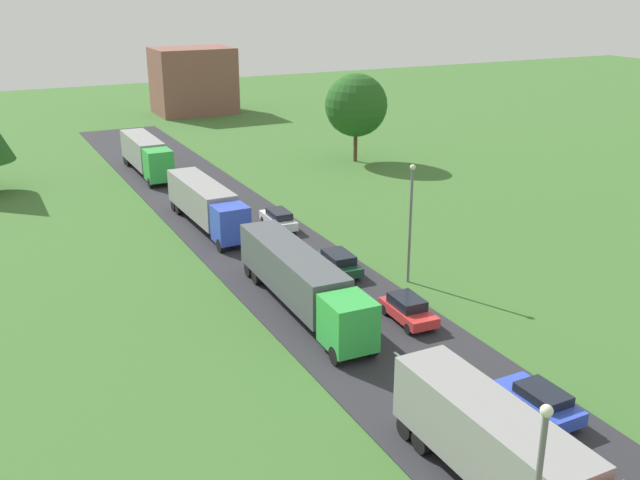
{
  "coord_description": "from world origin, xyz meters",
  "views": [
    {
      "loc": [
        -19.11,
        -4.28,
        18.83
      ],
      "look_at": [
        0.88,
        35.59,
        2.91
      ],
      "focal_mm": 40.86,
      "sensor_mm": 36.0,
      "label": 1
    }
  ],
  "objects_px": {
    "truck_lead": "(508,456)",
    "car_second": "(540,401)",
    "truck_fourth": "(146,154)",
    "lamppost_second": "(411,218)",
    "tree_oak": "(356,105)",
    "car_fourth": "(338,262)",
    "car_fifth": "(279,219)",
    "car_third": "(408,309)",
    "truck_third": "(206,203)",
    "truck_second": "(301,279)",
    "distant_building": "(193,81)"
  },
  "relations": [
    {
      "from": "truck_lead",
      "to": "car_third",
      "type": "distance_m",
      "value": 15.82
    },
    {
      "from": "car_second",
      "to": "distant_building",
      "type": "xyz_separation_m",
      "value": [
        10.61,
        85.56,
        3.97
      ]
    },
    {
      "from": "truck_fourth",
      "to": "car_fourth",
      "type": "bearing_deg",
      "value": -81.52
    },
    {
      "from": "tree_oak",
      "to": "distant_building",
      "type": "bearing_deg",
      "value": 99.49
    },
    {
      "from": "car_second",
      "to": "lamppost_second",
      "type": "distance_m",
      "value": 16.78
    },
    {
      "from": "lamppost_second",
      "to": "tree_oak",
      "type": "xyz_separation_m",
      "value": [
        13.61,
        31.46,
        1.71
      ]
    },
    {
      "from": "truck_second",
      "to": "distant_building",
      "type": "height_order",
      "value": "distant_building"
    },
    {
      "from": "tree_oak",
      "to": "car_fourth",
      "type": "bearing_deg",
      "value": -121.33
    },
    {
      "from": "truck_second",
      "to": "car_third",
      "type": "distance_m",
      "value": 6.59
    },
    {
      "from": "truck_third",
      "to": "car_fourth",
      "type": "distance_m",
      "value": 14.37
    },
    {
      "from": "car_second",
      "to": "car_fourth",
      "type": "height_order",
      "value": "car_fourth"
    },
    {
      "from": "car_second",
      "to": "lamppost_second",
      "type": "relative_size",
      "value": 0.52
    },
    {
      "from": "lamppost_second",
      "to": "car_fourth",
      "type": "bearing_deg",
      "value": 136.45
    },
    {
      "from": "car_second",
      "to": "lamppost_second",
      "type": "bearing_deg",
      "value": 78.12
    },
    {
      "from": "car_second",
      "to": "car_fourth",
      "type": "bearing_deg",
      "value": 90.42
    },
    {
      "from": "truck_fourth",
      "to": "tree_oak",
      "type": "xyz_separation_m",
      "value": [
        21.99,
        -4.54,
        4.02
      ]
    },
    {
      "from": "truck_second",
      "to": "car_fifth",
      "type": "xyz_separation_m",
      "value": [
        4.92,
        14.65,
        -1.2
      ]
    },
    {
      "from": "truck_fourth",
      "to": "tree_oak",
      "type": "distance_m",
      "value": 22.81
    },
    {
      "from": "truck_fourth",
      "to": "lamppost_second",
      "type": "xyz_separation_m",
      "value": [
        8.38,
        -36.0,
        2.31
      ]
    },
    {
      "from": "truck_third",
      "to": "car_fourth",
      "type": "xyz_separation_m",
      "value": [
        4.8,
        -13.49,
        -1.23
      ]
    },
    {
      "from": "tree_oak",
      "to": "truck_lead",
      "type": "bearing_deg",
      "value": -113.43
    },
    {
      "from": "car_fifth",
      "to": "distant_building",
      "type": "distance_m",
      "value": 56.87
    },
    {
      "from": "truck_lead",
      "to": "car_third",
      "type": "bearing_deg",
      "value": 70.3
    },
    {
      "from": "truck_fourth",
      "to": "lamppost_second",
      "type": "relative_size",
      "value": 1.54
    },
    {
      "from": "truck_third",
      "to": "car_fifth",
      "type": "relative_size",
      "value": 2.88
    },
    {
      "from": "truck_second",
      "to": "car_third",
      "type": "height_order",
      "value": "truck_second"
    },
    {
      "from": "truck_lead",
      "to": "car_second",
      "type": "xyz_separation_m",
      "value": [
        5.29,
        3.92,
        -1.33
      ]
    },
    {
      "from": "truck_fourth",
      "to": "car_third",
      "type": "xyz_separation_m",
      "value": [
        5.03,
        -41.1,
        -1.32
      ]
    },
    {
      "from": "car_fourth",
      "to": "lamppost_second",
      "type": "relative_size",
      "value": 0.57
    },
    {
      "from": "truck_second",
      "to": "car_second",
      "type": "height_order",
      "value": "truck_second"
    },
    {
      "from": "truck_fourth",
      "to": "car_third",
      "type": "distance_m",
      "value": 41.43
    },
    {
      "from": "car_second",
      "to": "tree_oak",
      "type": "height_order",
      "value": "tree_oak"
    },
    {
      "from": "truck_fourth",
      "to": "distant_building",
      "type": "relative_size",
      "value": 1.08
    },
    {
      "from": "car_third",
      "to": "tree_oak",
      "type": "xyz_separation_m",
      "value": [
        16.96,
        36.56,
        5.34
      ]
    },
    {
      "from": "truck_lead",
      "to": "truck_third",
      "type": "height_order",
      "value": "truck_lead"
    },
    {
      "from": "tree_oak",
      "to": "car_second",
      "type": "bearing_deg",
      "value": -109.68
    },
    {
      "from": "truck_third",
      "to": "car_second",
      "type": "distance_m",
      "value": 33.25
    },
    {
      "from": "car_fourth",
      "to": "distant_building",
      "type": "bearing_deg",
      "value": 80.78
    },
    {
      "from": "truck_third",
      "to": "distant_building",
      "type": "height_order",
      "value": "distant_building"
    },
    {
      "from": "lamppost_second",
      "to": "tree_oak",
      "type": "bearing_deg",
      "value": 66.61
    },
    {
      "from": "truck_lead",
      "to": "car_second",
      "type": "distance_m",
      "value": 6.72
    },
    {
      "from": "car_third",
      "to": "car_fourth",
      "type": "bearing_deg",
      "value": 91.08
    },
    {
      "from": "car_second",
      "to": "car_fifth",
      "type": "xyz_separation_m",
      "value": [
        0.06,
        29.82,
        0.04
      ]
    },
    {
      "from": "tree_oak",
      "to": "distant_building",
      "type": "distance_m",
      "value": 38.64
    },
    {
      "from": "truck_lead",
      "to": "distant_building",
      "type": "relative_size",
      "value": 1.07
    },
    {
      "from": "car_third",
      "to": "car_fourth",
      "type": "relative_size",
      "value": 0.91
    },
    {
      "from": "truck_third",
      "to": "tree_oak",
      "type": "xyz_separation_m",
      "value": [
        21.92,
        14.63,
        4.1
      ]
    },
    {
      "from": "truck_second",
      "to": "car_fifth",
      "type": "distance_m",
      "value": 15.5
    },
    {
      "from": "car_fourth",
      "to": "car_fifth",
      "type": "xyz_separation_m",
      "value": [
        0.2,
        10.46,
        0.02
      ]
    },
    {
      "from": "truck_lead",
      "to": "car_fifth",
      "type": "relative_size",
      "value": 2.72
    }
  ]
}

